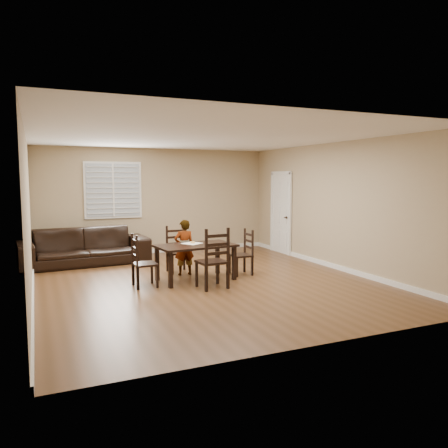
{
  "coord_description": "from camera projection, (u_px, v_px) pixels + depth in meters",
  "views": [
    {
      "loc": [
        -2.89,
        -7.58,
        1.94
      ],
      "look_at": [
        0.68,
        0.66,
        1.0
      ],
      "focal_mm": 35.0,
      "sensor_mm": 36.0,
      "label": 1
    }
  ],
  "objects": [
    {
      "name": "ground",
      "position": [
        205.0,
        281.0,
        8.26
      ],
      "size": [
        7.0,
        7.0,
        0.0
      ],
      "primitive_type": "plane",
      "color": "brown",
      "rests_on": "ground"
    },
    {
      "name": "room",
      "position": [
        203.0,
        186.0,
        8.25
      ],
      "size": [
        6.04,
        7.04,
        2.72
      ],
      "color": "tan",
      "rests_on": "ground"
    },
    {
      "name": "dining_table",
      "position": [
        196.0,
        249.0,
        8.3
      ],
      "size": [
        1.54,
        0.97,
        0.69
      ],
      "rotation": [
        0.0,
        0.0,
        0.1
      ],
      "color": "black",
      "rests_on": "ground"
    },
    {
      "name": "chair_near",
      "position": [
        177.0,
        251.0,
        9.13
      ],
      "size": [
        0.44,
        0.41,
        0.96
      ],
      "rotation": [
        0.0,
        0.0,
        0.02
      ],
      "color": "black",
      "rests_on": "ground"
    },
    {
      "name": "chair_far",
      "position": [
        215.0,
        262.0,
        7.61
      ],
      "size": [
        0.53,
        0.5,
        1.09
      ],
      "rotation": [
        0.0,
        0.0,
        3.23
      ],
      "color": "black",
      "rests_on": "ground"
    },
    {
      "name": "chair_left",
      "position": [
        138.0,
        263.0,
        7.77
      ],
      "size": [
        0.41,
        0.43,
        0.95
      ],
      "rotation": [
        0.0,
        0.0,
        1.58
      ],
      "color": "black",
      "rests_on": "ground"
    },
    {
      "name": "chair_right",
      "position": [
        246.0,
        254.0,
        8.85
      ],
      "size": [
        0.39,
        0.42,
        0.92
      ],
      "rotation": [
        0.0,
        0.0,
        -1.58
      ],
      "color": "black",
      "rests_on": "ground"
    },
    {
      "name": "child",
      "position": [
        184.0,
        247.0,
        8.76
      ],
      "size": [
        0.41,
        0.28,
        1.12
      ],
      "primitive_type": "imported",
      "rotation": [
        0.0,
        0.0,
        3.12
      ],
      "color": "gray",
      "rests_on": "ground"
    },
    {
      "name": "napkin",
      "position": [
        192.0,
        243.0,
        8.43
      ],
      "size": [
        0.43,
        0.43,
        0.0
      ],
      "primitive_type": "cube",
      "rotation": [
        0.0,
        0.0,
        0.52
      ],
      "color": "#F0E6CE",
      "rests_on": "dining_table"
    },
    {
      "name": "donut",
      "position": [
        193.0,
        242.0,
        8.44
      ],
      "size": [
        0.09,
        0.09,
        0.03
      ],
      "color": "gold",
      "rests_on": "napkin"
    },
    {
      "name": "sofa",
      "position": [
        85.0,
        247.0,
        9.85
      ],
      "size": [
        2.87,
        1.29,
        0.82
      ],
      "primitive_type": "imported",
      "rotation": [
        0.0,
        0.0,
        0.07
      ],
      "color": "black",
      "rests_on": "ground"
    }
  ]
}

